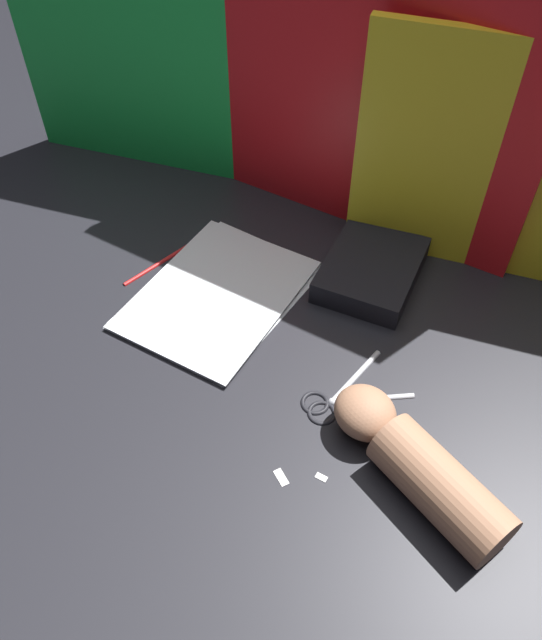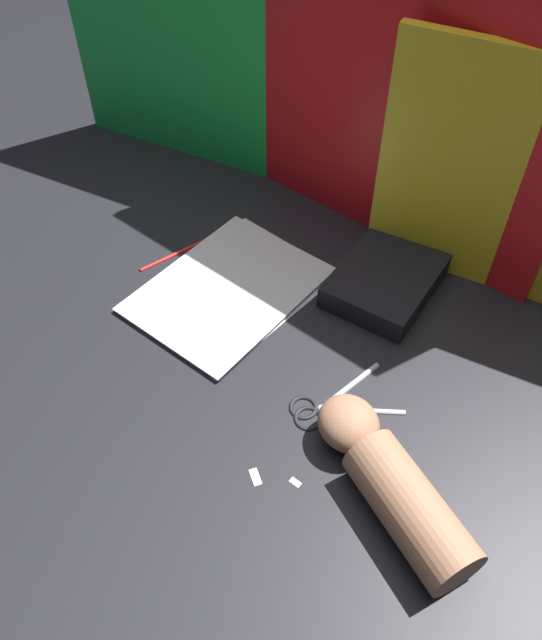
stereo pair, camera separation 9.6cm
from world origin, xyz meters
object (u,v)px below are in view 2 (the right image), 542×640
object	(u,v)px
paper_stack	(229,289)
hand_forearm	(392,484)
book_closed	(385,281)
scissors	(328,405)

from	to	relation	value
paper_stack	hand_forearm	size ratio (longest dim) A/B	1.16
paper_stack	hand_forearm	bearing A→B (deg)	-22.19
book_closed	hand_forearm	bearing A→B (deg)	-58.80
paper_stack	hand_forearm	world-z (taller)	hand_forearm
paper_stack	book_closed	distance (m)	0.27
paper_stack	hand_forearm	distance (m)	0.45
paper_stack	book_closed	xyz separation A→B (m)	(0.21, 0.17, 0.02)
paper_stack	book_closed	size ratio (longest dim) A/B	1.59
scissors	hand_forearm	xyz separation A→B (m)	(0.14, -0.07, 0.04)
paper_stack	scissors	xyz separation A→B (m)	(0.27, -0.10, 0.00)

